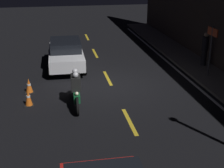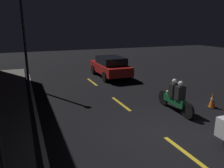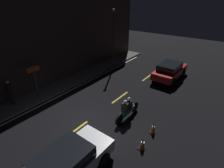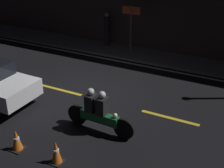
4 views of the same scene
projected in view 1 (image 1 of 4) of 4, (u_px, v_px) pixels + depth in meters
The scene contains 13 objects.
ground_plane at pixel (111, 86), 14.22m from camera, with size 56.00×56.00×0.00m, color black.
raised_curb at pixel (212, 77), 15.05m from camera, with size 28.00×1.83×0.12m.
lane_dash_a at pixel (87, 37), 23.36m from camera, with size 2.00×0.14×0.01m.
lane_dash_b at pixel (95, 53), 19.25m from camera, with size 2.00×0.14×0.01m.
lane_dash_c at pixel (108, 78), 15.13m from camera, with size 2.00×0.14×0.01m.
lane_dash_d at pixel (130, 121), 11.01m from camera, with size 2.00×0.14×0.01m.
lane_solid_kerb at pixel (189, 80), 14.87m from camera, with size 25.20×0.14×0.01m.
sedan_white at pixel (66, 53), 16.41m from camera, with size 4.09×1.92×1.44m.
motorcycle at pixel (76, 89), 12.11m from camera, with size 2.36×0.38×1.41m.
traffic_cone_near at pixel (29, 86), 13.34m from camera, with size 0.39×0.39×0.65m.
traffic_cone_mid at pixel (28, 98), 12.12m from camera, with size 0.37×0.37×0.69m.
pedestrian at pixel (205, 49), 16.35m from camera, with size 0.34×0.34×1.76m.
shop_sign at pixel (212, 42), 14.50m from camera, with size 0.90×0.08×2.40m.
Camera 1 is at (12.98, -2.43, 5.26)m, focal length 50.00 mm.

